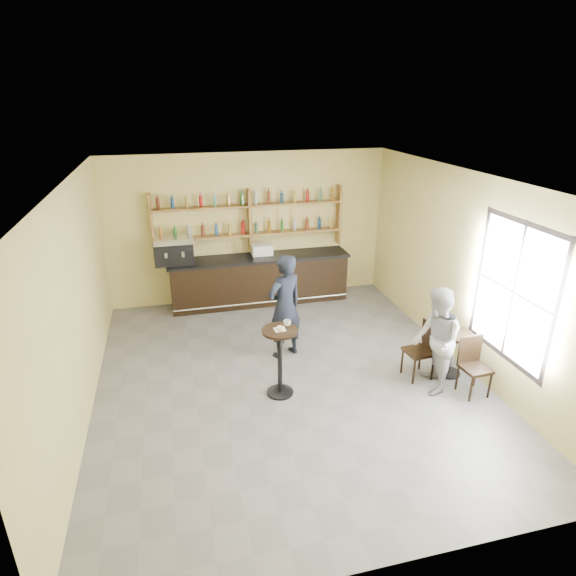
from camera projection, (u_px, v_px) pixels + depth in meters
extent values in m
plane|color=slate|center=(288.00, 378.00, 7.84)|extent=(7.00, 7.00, 0.00)
plane|color=white|center=(288.00, 180.00, 6.63)|extent=(7.00, 7.00, 0.00)
plane|color=#DCCE7D|center=(249.00, 228.00, 10.38)|extent=(7.00, 0.00, 7.00)
plane|color=#DCCE7D|center=(388.00, 437.00, 4.09)|extent=(7.00, 0.00, 7.00)
plane|color=#DCCE7D|center=(75.00, 307.00, 6.56)|extent=(0.00, 7.00, 7.00)
plane|color=#DCCE7D|center=(465.00, 271.00, 7.91)|extent=(0.00, 7.00, 7.00)
plane|color=white|center=(514.00, 292.00, 6.79)|extent=(0.00, 2.00, 2.00)
cube|color=white|center=(280.00, 329.00, 7.03)|extent=(0.17, 0.17, 0.00)
torus|color=gold|center=(280.00, 328.00, 7.02)|extent=(0.15, 0.15, 0.05)
imported|color=white|center=(287.00, 323.00, 7.14)|extent=(0.12, 0.12, 0.09)
imported|color=black|center=(285.00, 307.00, 8.19)|extent=(0.80, 0.68, 1.86)
imported|color=white|center=(457.00, 329.00, 7.67)|extent=(0.14, 0.14, 0.10)
imported|color=#9B9CA0|center=(436.00, 341.00, 7.26)|extent=(0.84, 0.96, 1.68)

